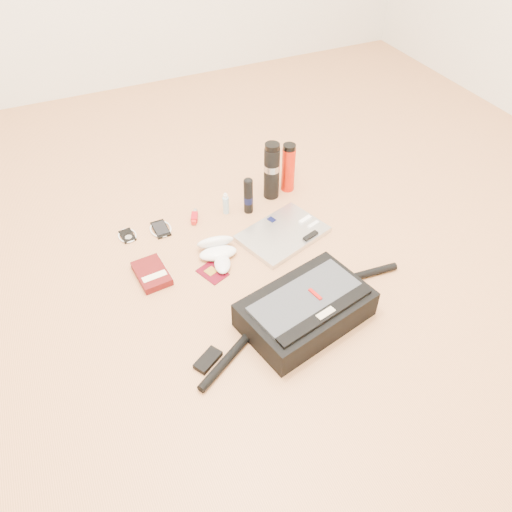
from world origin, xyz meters
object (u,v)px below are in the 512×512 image
Objects in this scene: book at (152,273)px; thermos_black at (272,171)px; laptop at (283,234)px; thermos_red at (288,168)px; messenger_bag at (305,310)px.

book is 0.66× the size of thermos_black.
thermos_red is at bearing 41.81° from laptop.
thermos_black is 1.15× the size of thermos_red.
laptop reaches higher than book.
messenger_bag reaches higher than book.
thermos_red is (0.79, 0.32, 0.11)m from book.
laptop is at bearing 59.75° from messenger_bag.
laptop is at bearing -4.76° from book.
thermos_red is (0.10, 0.02, -0.02)m from thermos_black.
thermos_black is (0.23, 0.77, 0.08)m from messenger_bag.
messenger_bag is at bearing -106.71° from thermos_black.
messenger_bag is at bearing -125.36° from laptop.
thermos_black reaches higher than laptop.
thermos_black is 0.10m from thermos_red.
thermos_red is at bearing 54.30° from messenger_bag.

